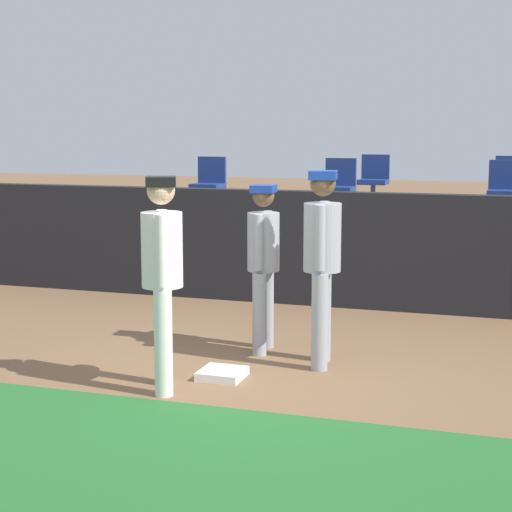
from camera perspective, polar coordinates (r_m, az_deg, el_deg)
name	(u,v)px	position (r m, az deg, el deg)	size (l,w,h in m)	color
ground_plane	(238,376)	(7.94, -1.22, -8.13)	(60.00, 60.00, 0.00)	brown
grass_foreground_strip	(126,469)	(5.96, -8.78, -14.05)	(18.00, 2.80, 0.01)	#26662B
first_base	(222,374)	(7.87, -2.30, -7.98)	(0.40, 0.40, 0.08)	white
player_fielder_home	(163,268)	(7.34, -6.33, -0.83)	(0.47, 0.60, 1.88)	white
player_runner_visitor	(322,254)	(8.08, 4.50, 0.13)	(0.41, 0.53, 1.89)	#9EA3AD
player_coach_visitor	(263,256)	(8.58, 0.50, 0.00)	(0.35, 0.48, 1.72)	#9EA3AD
field_wall	(325,249)	(10.93, 4.72, 0.49)	(18.00, 0.26, 1.49)	black
bleacher_platform	(362,241)	(13.45, 7.22, 0.99)	(18.00, 4.80, 1.02)	#59595E
seat_front_center	(339,184)	(12.28, 5.64, 4.88)	(0.45, 0.44, 0.84)	#4C4C51
seat_back_center	(374,177)	(14.01, 8.00, 5.30)	(0.46, 0.44, 0.84)	#4C4C51
seat_front_right	(505,187)	(11.99, 16.53, 4.47)	(0.46, 0.44, 0.84)	#4C4C51
seat_front_left	(209,181)	(12.87, -3.18, 5.08)	(0.45, 0.44, 0.84)	#4C4C51
seat_back_right	(509,180)	(13.79, 16.77, 4.96)	(0.45, 0.44, 0.84)	#4C4C51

